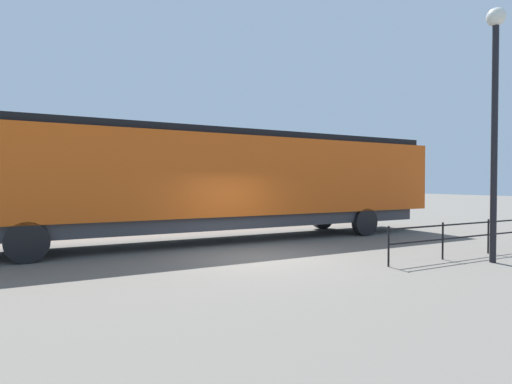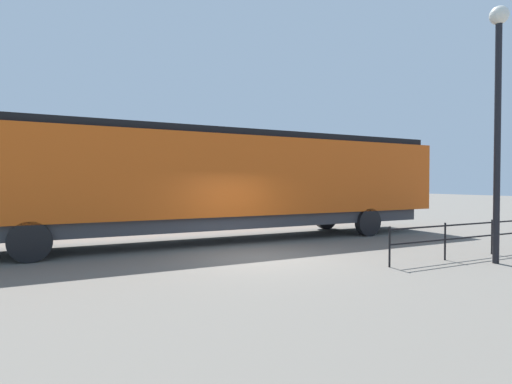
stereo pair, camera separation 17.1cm
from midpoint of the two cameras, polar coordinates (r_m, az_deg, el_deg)
ground_plane at (r=11.63m, az=0.89°, el=-9.18°), size 120.00×120.00×0.00m
locomotive at (r=14.93m, az=-3.17°, el=1.77°), size 3.06×18.33×3.95m
lamp_post at (r=12.62m, az=31.13°, el=11.78°), size 0.47×0.47×6.69m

